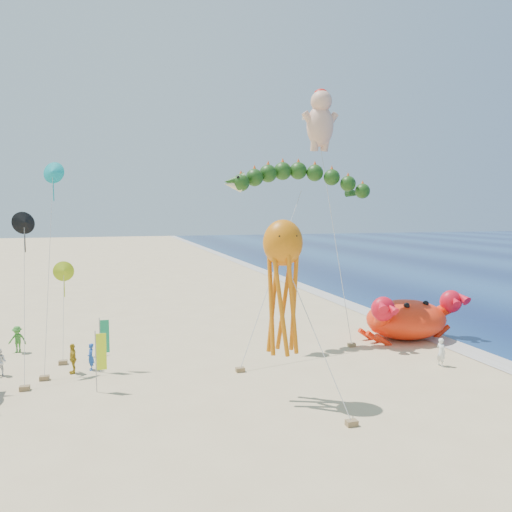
% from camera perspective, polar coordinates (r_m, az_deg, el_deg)
% --- Properties ---
extents(ground, '(320.00, 320.00, 0.00)m').
position_cam_1_polar(ground, '(30.82, 4.74, -12.36)').
color(ground, '#D1B784').
rests_on(ground, ground).
extents(foam_strip, '(320.00, 320.00, 0.00)m').
position_cam_1_polar(foam_strip, '(36.75, 22.73, -9.84)').
color(foam_strip, silver).
rests_on(foam_strip, ground).
extents(crab_inflatable, '(8.01, 5.81, 3.51)m').
position_cam_1_polar(crab_inflatable, '(38.00, 16.87, -6.79)').
color(crab_inflatable, '#F82C0D').
rests_on(crab_inflatable, ground).
extents(dragon_kite, '(11.05, 6.48, 12.29)m').
position_cam_1_polar(dragon_kite, '(34.77, 4.95, 8.20)').
color(dragon_kite, '#173B10').
rests_on(dragon_kite, ground).
extents(cherub_kite, '(2.05, 5.50, 18.20)m').
position_cam_1_polar(cherub_kite, '(38.41, 7.39, 15.27)').
color(cherub_kite, '#E8AA8D').
rests_on(cherub_kite, ground).
extents(octopus_kite, '(3.10, 4.76, 8.87)m').
position_cam_1_polar(octopus_kite, '(24.08, 3.10, -2.34)').
color(octopus_kite, orange).
rests_on(octopus_kite, ground).
extents(feather_flags, '(8.09, 5.41, 3.20)m').
position_cam_1_polar(feather_flags, '(27.89, -24.76, -10.40)').
color(feather_flags, gray).
rests_on(feather_flags, ground).
extents(beachgoers, '(26.59, 11.16, 1.76)m').
position_cam_1_polar(beachgoers, '(30.90, -22.67, -11.08)').
color(beachgoers, red).
rests_on(beachgoers, ground).
extents(small_kites, '(7.10, 11.20, 12.22)m').
position_cam_1_polar(small_kites, '(30.68, -26.60, 0.77)').
color(small_kites, '#A8C515').
rests_on(small_kites, ground).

